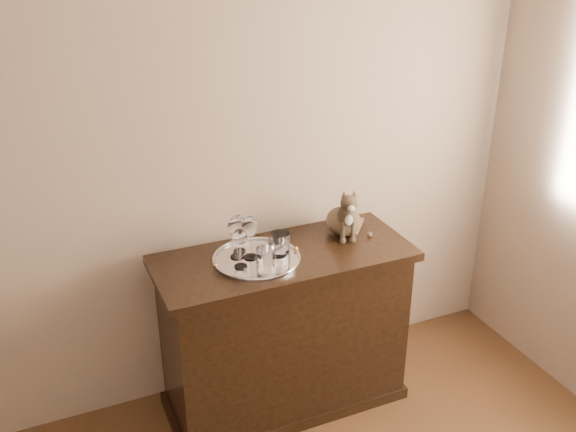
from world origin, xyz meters
The scene contains 11 objects.
wall_back centered at (0.00, 2.25, 1.35)m, with size 4.00×0.10×2.70m, color tan.
sideboard centered at (0.60, 1.94, 0.42)m, with size 1.20×0.50×0.85m, color black, non-canonical shape.
tray centered at (0.46, 1.94, 0.85)m, with size 0.40×0.40×0.01m, color silver.
wine_glass_a centered at (0.39, 1.99, 0.96)m, with size 0.08×0.08×0.20m, color silver, non-canonical shape.
wine_glass_b centered at (0.42, 2.04, 0.95)m, with size 0.07×0.07×0.18m, color white, non-canonical shape.
wine_glass_c centered at (0.37, 1.90, 0.95)m, with size 0.07×0.07×0.19m, color white, non-canonical shape.
wine_glass_d centered at (0.44, 1.96, 0.96)m, with size 0.08×0.08×0.20m, color white, non-canonical shape.
tumbler_a centered at (0.54, 1.89, 0.91)m, with size 0.09×0.09×0.10m, color white.
tumbler_b centered at (0.47, 1.84, 0.91)m, with size 0.09×0.09×0.10m, color silver.
tumbler_c centered at (0.58, 1.95, 0.91)m, with size 0.09×0.09×0.10m, color white.
cat centered at (0.95, 2.03, 0.98)m, with size 0.26×0.24×0.26m, color #4A3C2C, non-canonical shape.
Camera 1 is at (-0.42, -0.44, 2.25)m, focal length 40.00 mm.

